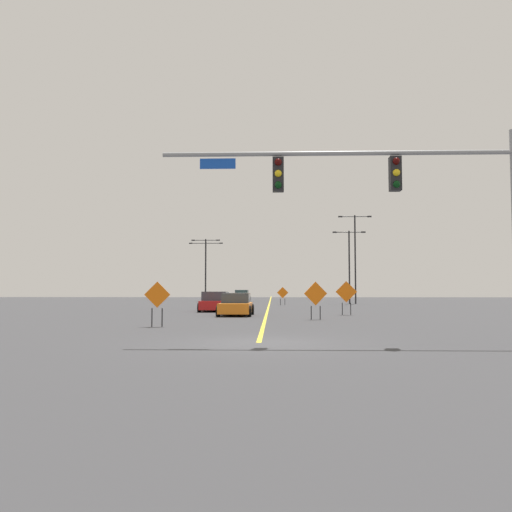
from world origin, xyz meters
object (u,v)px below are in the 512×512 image
Objects in this scene: car_red_passing at (215,302)px; traffic_signal_assembly at (394,189)px; construction_sign_right_shoulder at (283,294)px; street_lamp_mid_right at (349,260)px; street_lamp_far_right at (206,265)px; car_orange_distant at (236,305)px; street_lamp_near_right at (206,264)px; street_lamp_near_left at (355,252)px; construction_sign_right_lane at (346,293)px; construction_sign_left_shoulder at (157,298)px; car_white_approaching at (219,300)px; construction_sign_median_far at (316,295)px; car_green_near at (242,296)px.

traffic_signal_assembly is at bearing -70.33° from car_red_passing.
construction_sign_right_shoulder is (-2.77, 36.57, -3.55)m from traffic_signal_assembly.
construction_sign_right_shoulder is at bearing 94.33° from traffic_signal_assembly.
street_lamp_mid_right is 21.41m from street_lamp_far_right.
street_lamp_near_right is at bearing 100.21° from car_orange_distant.
street_lamp_near_left reaches higher than construction_sign_right_shoulder.
traffic_signal_assembly is at bearing -92.78° from construction_sign_right_lane.
car_red_passing is (-7.87, 22.01, -3.99)m from traffic_signal_assembly.
street_lamp_near_left is 19.99m from street_lamp_near_right.
street_lamp_near_right is 17.70m from construction_sign_right_shoulder.
construction_sign_right_lane is (0.83, 17.04, -3.34)m from traffic_signal_assembly.
car_red_passing is at bearing 108.03° from car_orange_distant.
construction_sign_left_shoulder is at bearing -101.09° from construction_sign_right_shoulder.
street_lamp_near_left is 17.89m from car_white_approaching.
traffic_signal_assembly reaches higher than construction_sign_right_shoulder.
street_lamp_mid_right is at bearing 78.49° from construction_sign_median_far.
street_lamp_mid_right is at bearing -37.86° from street_lamp_far_right.
street_lamp_near_right is 1.02× the size of street_lamp_far_right.
car_orange_distant is (-3.16, -20.52, -0.49)m from construction_sign_right_shoulder.
street_lamp_near_left is at bearing -30.02° from street_lamp_near_right.
street_lamp_mid_right is at bearing 67.30° from car_orange_distant.
street_lamp_mid_right is 3.89× the size of construction_sign_median_far.
car_orange_distant is (-6.75, -0.99, -0.70)m from construction_sign_right_lane.
car_white_approaching is (-9.22, 13.32, -0.70)m from construction_sign_right_lane.
street_lamp_mid_right is 1.87× the size of car_red_passing.
street_lamp_near_right is 1.90× the size of car_red_passing.
construction_sign_right_lane is at bearing -98.51° from street_lamp_mid_right.
car_white_approaching is (-8.39, 30.36, -4.04)m from traffic_signal_assembly.
street_lamp_near_right is 2.03× the size of car_orange_distant.
street_lamp_far_right is 39.23m from construction_sign_right_lane.
street_lamp_mid_right reaches higher than construction_sign_right_shoulder.
street_lamp_near_left is 4.76× the size of construction_sign_median_far.
car_orange_distant is at bearing -112.70° from street_lamp_mid_right.
street_lamp_near_left is 17.97m from car_green_near.
street_lamp_near_left is 2.27× the size of car_green_near.
car_white_approaching is at bearing -79.49° from street_lamp_near_right.
construction_sign_right_lane is 16.22m from car_white_approaching.
construction_sign_right_lane is at bearing -69.01° from street_lamp_near_right.
street_lamp_near_right reaches higher than car_red_passing.
car_green_near is (4.82, -1.01, -4.00)m from street_lamp_far_right.
car_white_approaching is at bearing -91.70° from car_green_near.
street_lamp_mid_right is 0.82× the size of street_lamp_near_left.
traffic_signal_assembly is 55.21m from street_lamp_far_right.
construction_sign_left_shoulder is at bearing -85.38° from street_lamp_near_right.
street_lamp_near_left is at bearing 33.51° from street_lamp_mid_right.
traffic_signal_assembly is 53.46m from car_green_near.
car_green_near is (4.51, 1.67, -4.02)m from street_lamp_near_right.
street_lamp_far_right is 3.71× the size of construction_sign_right_lane.
construction_sign_median_far is at bearing -101.51° from street_lamp_mid_right.
car_green_near is (-12.79, 11.66, -4.84)m from street_lamp_near_left.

